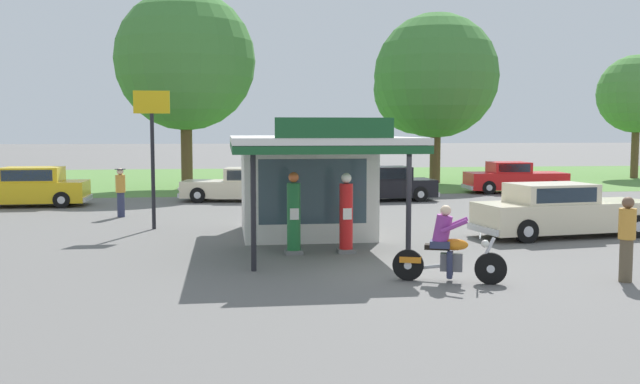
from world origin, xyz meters
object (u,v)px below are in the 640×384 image
featured_classic_sedan (563,212)px  roadside_pole_sign (152,134)px  parked_car_back_row_left (514,179)px  bystander_admiring_sedan (627,237)px  parked_car_back_row_centre_left (24,188)px  motorcycle_with_rider (447,250)px  parked_car_second_row_spare (378,185)px  parked_car_back_row_centre_right (241,186)px  gas_pump_offside (346,216)px  bystander_chatting_near_pumps (121,191)px  gas_pump_nearside (294,217)px

featured_classic_sedan → roadside_pole_sign: (-11.97, 3.11, 2.25)m
parked_car_back_row_left → bystander_admiring_sedan: bystander_admiring_sedan is taller
parked_car_back_row_centre_left → parked_car_back_row_left: bearing=8.8°
motorcycle_with_rider → bystander_admiring_sedan: size_ratio=1.25×
parked_car_back_row_left → parked_car_second_row_spare: parked_car_back_row_left is taller
parked_car_back_row_left → bystander_admiring_sedan: 20.98m
motorcycle_with_rider → featured_classic_sedan: size_ratio=0.39×
parked_car_back_row_centre_right → roadside_pole_sign: (-2.90, -8.55, 2.31)m
parked_car_back_row_centre_left → parked_car_back_row_centre_right: 8.86m
gas_pump_offside → roadside_pole_sign: roadside_pole_sign is taller
motorcycle_with_rider → roadside_pole_sign: size_ratio=0.51×
parked_car_second_row_spare → bystander_chatting_near_pumps: size_ratio=3.05×
parked_car_second_row_spare → parked_car_back_row_left: bearing=21.6°
parked_car_second_row_spare → roadside_pole_sign: 12.09m
motorcycle_with_rider → roadside_pole_sign: 11.23m
gas_pump_offside → bystander_chatting_near_pumps: bearing=128.9°
motorcycle_with_rider → parked_car_second_row_spare: (2.18, 16.62, 0.03)m
parked_car_back_row_centre_left → gas_pump_nearside: bearing=-51.8°
gas_pump_nearside → roadside_pole_sign: 6.69m
parked_car_back_row_left → parked_car_back_row_centre_left: (-22.31, -3.44, 0.04)m
gas_pump_nearside → motorcycle_with_rider: gas_pump_nearside is taller
parked_car_second_row_spare → bystander_chatting_near_pumps: bearing=-156.0°
gas_pump_nearside → parked_car_second_row_spare: size_ratio=0.39×
bystander_chatting_near_pumps → roadside_pole_sign: 4.13m
motorcycle_with_rider → parked_car_back_row_centre_left: size_ratio=0.41×
gas_pump_nearside → parked_car_back_row_centre_right: size_ratio=0.39×
parked_car_second_row_spare → motorcycle_with_rider: bearing=-97.5°
gas_pump_offside → bystander_admiring_sedan: (5.07, -4.15, 0.00)m
bystander_admiring_sedan → parked_car_second_row_spare: bearing=94.8°
featured_classic_sedan → parked_car_second_row_spare: 11.43m
parked_car_second_row_spare → bystander_admiring_sedan: (1.44, -17.07, 0.24)m
parked_car_back_row_centre_right → roadside_pole_sign: 9.32m
gas_pump_offside → parked_car_back_row_centre_right: (-2.34, 13.58, -0.27)m
gas_pump_nearside → featured_classic_sedan: 8.28m
roadside_pole_sign → bystander_admiring_sedan: bearing=-41.7°
bystander_chatting_near_pumps → roadside_pole_sign: roadside_pole_sign is taller
parked_car_back_row_left → parked_car_second_row_spare: size_ratio=0.96×
gas_pump_offside → bystander_chatting_near_pumps: size_ratio=1.16×
parked_car_second_row_spare → bystander_admiring_sedan: 17.13m
parked_car_back_row_left → parked_car_back_row_centre_left: bearing=-171.2°
motorcycle_with_rider → bystander_chatting_near_pumps: bystander_chatting_near_pumps is taller
featured_classic_sedan → roadside_pole_sign: roadside_pole_sign is taller
gas_pump_offside → parked_car_back_row_centre_right: size_ratio=0.38×
motorcycle_with_rider → bystander_chatting_near_pumps: 14.52m
featured_classic_sedan → motorcycle_with_rider: bearing=-133.2°
parked_car_back_row_left → parked_car_back_row_centre_right: size_ratio=0.96×
motorcycle_with_rider → bystander_admiring_sedan: bearing=-7.2°
bystander_chatting_near_pumps → parked_car_second_row_spare: bearing=24.0°
parked_car_second_row_spare → bystander_chatting_near_pumps: bystander_chatting_near_pumps is taller
motorcycle_with_rider → roadside_pole_sign: roadside_pole_sign is taller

